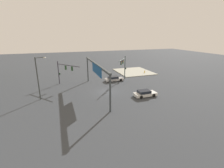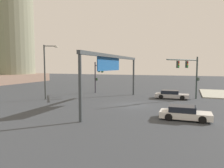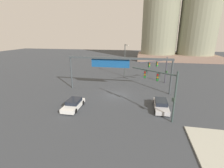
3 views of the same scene
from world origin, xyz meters
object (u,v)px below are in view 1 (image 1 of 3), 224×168
(traffic_signal_near_corner, at_px, (124,64))
(sedan_car_waiting_far, at_px, (145,93))
(streetlamp_curved_arm, at_px, (39,76))
(fire_hydrant_on_curb, at_px, (145,72))
(sedan_car_approaching, at_px, (114,79))
(traffic_signal_opposite_side, at_px, (64,70))

(traffic_signal_near_corner, bearing_deg, sedan_car_waiting_far, 34.90)
(streetlamp_curved_arm, bearing_deg, sedan_car_waiting_far, -43.09)
(traffic_signal_near_corner, xyz_separation_m, fire_hydrant_on_curb, (5.42, -9.32, -3.68))
(fire_hydrant_on_curb, bearing_deg, streetlamp_curved_arm, 112.99)
(fire_hydrant_on_curb, bearing_deg, sedan_car_approaching, 113.38)
(traffic_signal_near_corner, height_order, fire_hydrant_on_curb, traffic_signal_near_corner)
(streetlamp_curved_arm, xyz_separation_m, fire_hydrant_on_curb, (11.96, -28.18, -3.93))
(streetlamp_curved_arm, height_order, fire_hydrant_on_curb, streetlamp_curved_arm)
(traffic_signal_near_corner, bearing_deg, fire_hydrant_on_curb, 156.75)
(traffic_signal_near_corner, distance_m, streetlamp_curved_arm, 19.96)
(streetlamp_curved_arm, xyz_separation_m, sedan_car_approaching, (6.90, -16.48, -3.84))
(traffic_signal_near_corner, distance_m, sedan_car_approaching, 4.32)
(traffic_signal_opposite_side, height_order, sedan_car_approaching, traffic_signal_opposite_side)
(streetlamp_curved_arm, bearing_deg, fire_hydrant_on_curb, -5.30)
(sedan_car_approaching, bearing_deg, sedan_car_waiting_far, -80.67)
(streetlamp_curved_arm, bearing_deg, traffic_signal_opposite_side, 29.93)
(streetlamp_curved_arm, height_order, sedan_car_waiting_far, streetlamp_curved_arm)
(traffic_signal_opposite_side, height_order, fire_hydrant_on_curb, traffic_signal_opposite_side)
(sedan_car_waiting_far, xyz_separation_m, fire_hydrant_on_curb, (16.85, -9.65, -0.09))
(traffic_signal_near_corner, relative_size, streetlamp_curved_arm, 0.79)
(streetlamp_curved_arm, xyz_separation_m, sedan_car_waiting_far, (-4.89, -18.53, -3.84))
(traffic_signal_near_corner, relative_size, fire_hydrant_on_curb, 8.49)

